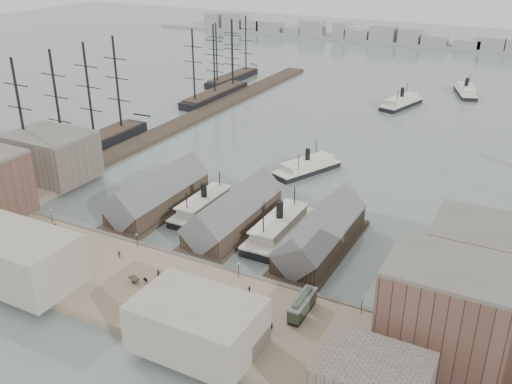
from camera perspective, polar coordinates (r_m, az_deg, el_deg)
The scene contains 40 objects.
ground at distance 148.69m, azimuth -5.46°, elevation -6.34°, with size 900.00×900.00×0.00m, color #586661.
quay at distance 134.64m, azimuth -10.17°, elevation -9.75°, with size 180.00×30.00×2.00m, color #847058.
seawall at distance 144.44m, azimuth -6.61°, elevation -6.86°, with size 180.00×1.20×2.30m, color #59544C.
west_wharf at distance 259.92m, azimuth -6.07°, elevation 7.51°, with size 10.00×220.00×1.60m, color #2D231C.
ferry_shed_west at distance 172.35m, azimuth -9.73°, elevation -0.33°, with size 14.00×42.00×12.60m.
ferry_shed_center at distance 159.01m, azimuth -2.22°, elevation -2.17°, with size 14.00×42.00×12.60m.
ferry_shed_east at distance 149.04m, azimuth 6.50°, elevation -4.26°, with size 14.00×42.00×12.60m.
warehouse_west_back at distance 199.85m, azimuth -19.76°, elevation 3.42°, with size 26.00×20.00×14.00m, color #60564C.
warehouse_east_front at distance 113.82m, azimuth 20.28°, elevation -11.71°, with size 30.00×18.00×19.00m, color brown.
warehouse_east_back at distance 137.79m, azimuth 22.79°, elevation -6.44°, with size 28.00×20.00×15.00m, color #60564C.
street_bldg_center at distance 113.45m, azimuth -5.91°, elevation -13.04°, with size 24.00×16.00×10.00m, color gray.
street_bldg_west at distance 142.96m, azimuth -23.00°, elevation -6.02°, with size 30.00×16.00×12.00m, color gray.
lamp_post_far_w at distance 168.80m, azimuth -19.78°, elevation -2.02°, with size 0.44×0.44×3.92m.
lamp_post_near_w at distance 149.57m, azimuth -11.84°, elevation -4.51°, with size 0.44×0.44×3.92m.
lamp_post_near_e at distance 134.35m, azimuth -1.76°, elevation -7.52°, with size 0.44×0.44×3.92m.
lamp_post_far_e at distance 124.61m, azimuth 10.55°, elevation -10.82°, with size 0.44×0.44×3.92m.
far_shore at distance 451.85m, azimuth 18.72°, elevation 14.03°, with size 500.00×40.00×15.72m.
ferry_docked_west at distance 169.95m, azimuth -5.18°, elevation -1.30°, with size 8.28×27.58×9.85m.
ferry_docked_east at distance 156.39m, azimuth 2.36°, elevation -3.53°, with size 9.04×30.14×10.76m.
ferry_open_near at distance 198.47m, azimuth 5.14°, elevation 2.54°, with size 17.45×26.72×9.21m.
ferry_open_mid at distance 284.64m, azimuth 14.32°, elevation 8.70°, with size 15.18×28.71×9.82m.
ferry_open_far at distance 316.35m, azimuth 20.23°, elevation 9.47°, with size 16.13×27.11×9.29m.
sailing_ship_near at distance 223.92m, azimuth -17.18°, elevation 4.33°, with size 9.85×67.83×40.48m.
sailing_ship_mid at distance 290.93m, azimuth -4.12°, elevation 9.79°, with size 8.92×51.51×36.65m.
sailing_ship_far at distance 326.98m, azimuth -2.39°, elevation 11.43°, with size 8.25×45.85×33.93m.
tram at distance 123.31m, azimuth 4.64°, elevation -11.29°, with size 2.93×10.74×3.81m.
horse_cart_left at distance 154.26m, azimuth -19.35°, elevation -5.32°, with size 4.38×4.21×1.67m.
horse_cart_center at distance 135.93m, azimuth -11.39°, elevation -8.59°, with size 4.95×2.71×1.58m.
horse_cart_right at distance 122.24m, azimuth -4.01°, elevation -12.26°, with size 4.89×2.75×1.72m.
pedestrian_0 at distance 165.29m, azimuth -19.41°, elevation -3.27°, with size 0.62×0.45×1.70m, color black.
pedestrian_1 at distance 160.57m, azimuth -22.76°, elevation -4.68°, with size 0.80×0.62×1.65m, color black.
pedestrian_2 at distance 146.78m, azimuth -13.51°, elevation -6.10°, with size 1.14×0.66×1.77m, color black.
pedestrian_3 at distance 146.26m, azimuth -17.57°, elevation -6.73°, with size 1.05×0.44×1.80m, color black.
pedestrian_4 at distance 137.39m, azimuth -9.74°, elevation -8.01°, with size 0.86×0.56×1.77m, color black.
pedestrian_5 at distance 129.20m, azimuth -8.77°, elevation -10.30°, with size 0.57×0.42×1.57m, color black.
pedestrian_6 at distance 129.86m, azimuth -0.63°, elevation -9.71°, with size 0.87×0.68×1.79m, color black.
pedestrian_7 at distance 119.02m, azimuth 1.57°, elevation -13.34°, with size 1.14×0.66×1.77m, color black.
pedestrian_8 at distance 126.67m, azimuth 4.34°, elevation -10.84°, with size 0.92×0.38×1.58m, color black.
pedestrian_9 at distance 114.56m, azimuth 10.54°, elevation -15.65°, with size 0.77×0.50×1.57m, color black.
pedestrian_10 at distance 175.73m, azimuth -23.56°, elevation -2.30°, with size 0.80×0.52×1.64m, color black.
Camera 1 is at (72.02, -105.77, 75.73)m, focal length 40.00 mm.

